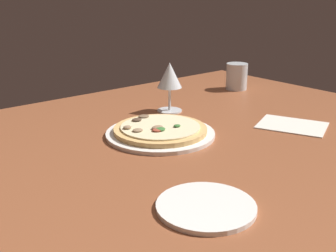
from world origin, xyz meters
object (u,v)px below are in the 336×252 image
wine_glass_far (170,77)px  side_plate (206,207)px  paper_menu (292,125)px  pizza_main (160,131)px  water_glass (237,78)px

wine_glass_far → side_plate: 60.62cm
wine_glass_far → paper_menu: 37.91cm
pizza_main → wine_glass_far: 24.12cm
water_glass → paper_menu: bearing=61.7°
wine_glass_far → paper_menu: (-16.68, 32.41, -10.42)cm
wine_glass_far → side_plate: bearing=56.1°
pizza_main → paper_menu: (-32.71, 17.02, -1.04)cm
pizza_main → wine_glass_far: bearing=-136.2°
pizza_main → side_plate: 38.35cm
pizza_main → water_glass: water_glass is taller
water_glass → side_plate: bearing=38.3°
pizza_main → water_glass: size_ratio=2.92×
pizza_main → wine_glass_far: (-16.03, -15.39, 9.38)cm
wine_glass_far → paper_menu: wine_glass_far is taller
pizza_main → water_glass: bearing=-157.9°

